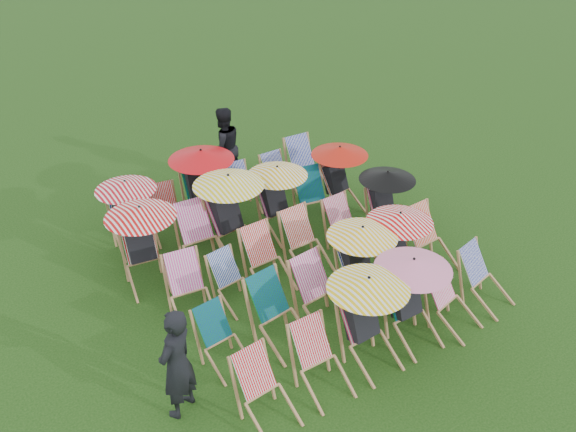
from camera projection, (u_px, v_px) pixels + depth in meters
ground at (295, 275)px, 10.69m from camera, size 100.00×100.00×0.00m
deckchair_0 at (266, 392)px, 7.92m from camera, size 0.65×0.86×0.89m
deckchair_1 at (322, 361)px, 8.34m from camera, size 0.63×0.86×0.92m
deckchair_2 at (369, 320)px, 8.67m from camera, size 1.13×1.18×1.34m
deckchair_3 at (412, 299)px, 9.07m from camera, size 1.10×1.14×1.31m
deckchair_4 at (453, 301)px, 9.41m from camera, size 0.75×0.93×0.90m
deckchair_5 at (486, 278)px, 9.86m from camera, size 0.75×0.93×0.91m
deckchair_6 at (223, 340)px, 8.75m from camera, size 0.62×0.82×0.83m
deckchair_7 at (280, 314)px, 9.08m from camera, size 0.75×0.98×1.00m
deckchair_8 at (323, 295)px, 9.44m from camera, size 0.74×0.98×1.01m
deckchair_9 at (363, 264)px, 9.80m from camera, size 1.08×1.14×1.28m
deckchair_10 at (399, 248)px, 10.18m from camera, size 1.06×1.10×1.26m
deckchair_11 at (432, 240)px, 10.67m from camera, size 0.69×0.94×1.00m
deckchair_12 at (190, 290)px, 9.59m from camera, size 0.74×0.94×0.94m
deckchair_13 at (233, 281)px, 9.87m from camera, size 0.63×0.81×0.81m
deckchair_14 at (268, 260)px, 10.24m from camera, size 0.64×0.88×0.94m
deckchair_15 at (306, 242)px, 10.68m from camera, size 0.64×0.89×0.95m
deckchair_16 at (347, 227)px, 11.10m from camera, size 0.61×0.85×0.90m
deckchair_17 at (386, 202)px, 11.46m from camera, size 1.01×1.07×1.20m
deckchair_18 at (143, 245)px, 10.18m from camera, size 1.14×1.21×1.35m
deckchair_19 at (201, 238)px, 10.70m from camera, size 0.74×0.99×1.02m
deckchair_20 at (232, 214)px, 10.89m from camera, size 1.21×1.30×1.44m
deckchair_21 at (279, 200)px, 11.46m from camera, size 1.08×1.13×1.28m
deckchair_22 at (315, 200)px, 11.82m from camera, size 0.82×1.02×0.99m
deckchair_23 at (341, 178)px, 12.16m from camera, size 1.08×1.16×1.28m
deckchair_24 at (128, 214)px, 11.08m from camera, size 1.05×1.11×1.25m
deckchair_25 at (167, 214)px, 11.49m from camera, size 0.72×0.90×0.89m
deckchair_26 at (203, 186)px, 11.73m from camera, size 1.20×1.27×1.42m
deckchair_27 at (242, 189)px, 12.29m from camera, size 0.65×0.84×0.85m
deckchair_28 at (280, 178)px, 12.68m from camera, size 0.57×0.79×0.85m
deckchair_29 at (306, 165)px, 13.02m from camera, size 0.71×0.95×0.98m
person_left at (177, 363)px, 7.84m from camera, size 0.70×0.62×1.60m
person_rear at (223, 147)px, 12.91m from camera, size 0.83×0.65×1.68m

